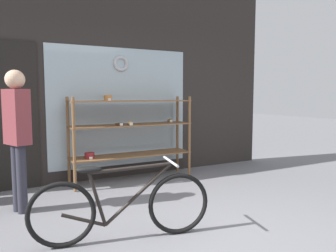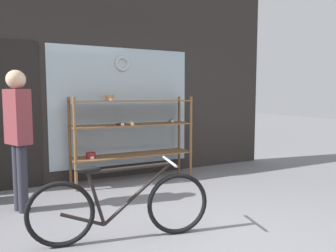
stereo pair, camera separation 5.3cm
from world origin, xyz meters
TOP-DOWN VIEW (x-y plane):
  - ground_plane at (0.00, 0.00)m, footprint 30.00×30.00m
  - storefront_facade at (-0.03, 2.81)m, footprint 6.08×0.13m
  - display_case at (0.23, 2.45)m, footprint 1.91×0.44m
  - bicycle at (-0.63, 0.48)m, footprint 1.66×0.52m
  - pedestrian at (-1.41, 1.75)m, footprint 0.29×0.37m

SIDE VIEW (x-z plane):
  - ground_plane at x=0.00m, z-range 0.00..0.00m
  - bicycle at x=-0.63m, z-range -0.04..0.70m
  - display_case at x=0.23m, z-range 0.14..1.49m
  - pedestrian at x=-1.41m, z-range 0.14..1.77m
  - storefront_facade at x=-0.03m, z-range -0.05..3.85m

